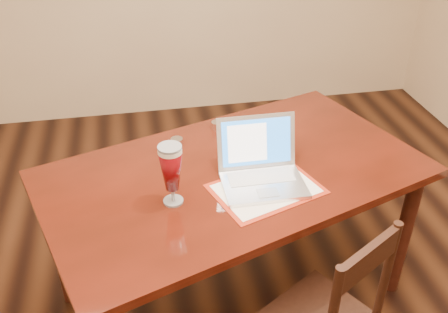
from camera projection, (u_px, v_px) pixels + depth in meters
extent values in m
cube|color=#481209|center=(235.00, 174.00, 2.33)|extent=(1.97, 1.50, 0.04)
cylinder|color=#36140D|center=(404.00, 234.00, 2.59)|extent=(0.08, 0.08, 0.78)
cylinder|color=#36140D|center=(59.00, 245.00, 2.52)|extent=(0.08, 0.08, 0.78)
cylinder|color=#36140D|center=(307.00, 160.00, 3.18)|extent=(0.08, 0.08, 0.78)
cube|color=#9B220E|center=(266.00, 189.00, 2.19)|extent=(0.54, 0.46, 0.00)
cube|color=white|center=(266.00, 189.00, 2.19)|extent=(0.49, 0.40, 0.00)
cube|color=silver|center=(264.00, 185.00, 2.20)|extent=(0.36, 0.25, 0.02)
cube|color=#B7B7BC|center=(261.00, 177.00, 2.24)|extent=(0.30, 0.11, 0.00)
cube|color=#B6B6BB|center=(268.00, 193.00, 2.14)|extent=(0.09, 0.07, 0.00)
cube|color=silver|center=(256.00, 142.00, 2.26)|extent=(0.36, 0.07, 0.24)
cube|color=blue|center=(257.00, 142.00, 2.26)|extent=(0.32, 0.06, 0.20)
cube|color=white|center=(247.00, 143.00, 2.25)|extent=(0.18, 0.05, 0.17)
cylinder|color=silver|center=(173.00, 201.00, 2.12)|extent=(0.09, 0.09, 0.01)
cylinder|color=silver|center=(173.00, 194.00, 2.10)|extent=(0.01, 0.01, 0.06)
cylinder|color=silver|center=(170.00, 150.00, 1.98)|extent=(0.10, 0.10, 0.02)
cylinder|color=silver|center=(170.00, 147.00, 1.97)|extent=(0.10, 0.10, 0.01)
cylinder|color=silver|center=(177.00, 142.00, 2.49)|extent=(0.06, 0.06, 0.04)
cylinder|color=silver|center=(217.00, 125.00, 2.64)|extent=(0.06, 0.06, 0.04)
cylinder|color=black|center=(386.00, 276.00, 1.92)|extent=(0.04, 0.04, 0.53)
cube|color=black|center=(368.00, 259.00, 1.72)|extent=(0.30, 0.19, 0.12)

